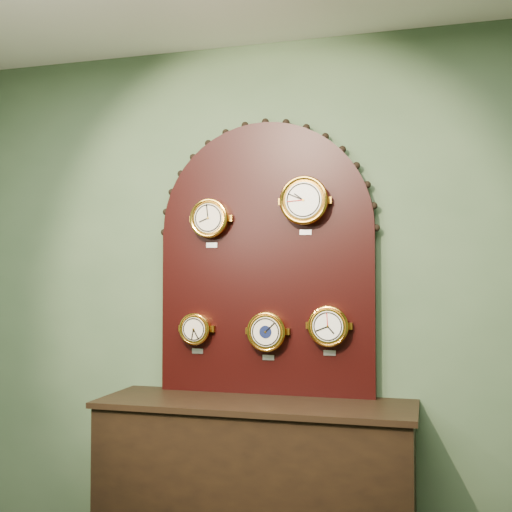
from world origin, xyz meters
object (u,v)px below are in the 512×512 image
(roman_clock, at_px, (210,219))
(hygrometer, at_px, (196,329))
(display_board, at_px, (265,249))
(barometer, at_px, (267,331))
(tide_clock, at_px, (329,326))
(arabic_clock, at_px, (304,201))
(shop_counter, at_px, (255,485))

(roman_clock, distance_m, hygrometer, 0.62)
(display_board, xyz_separation_m, barometer, (0.03, -0.07, -0.45))
(hygrometer, bearing_deg, tide_clock, -0.08)
(hygrometer, bearing_deg, display_board, 9.62)
(arabic_clock, height_order, barometer, arabic_clock)
(barometer, xyz_separation_m, tide_clock, (0.34, 0.00, 0.04))
(display_board, height_order, roman_clock, display_board)
(shop_counter, relative_size, barometer, 6.01)
(barometer, bearing_deg, shop_counter, -99.34)
(display_board, height_order, barometer, display_board)
(roman_clock, bearing_deg, shop_counter, -26.96)
(shop_counter, xyz_separation_m, arabic_clock, (0.23, 0.15, 1.48))
(shop_counter, bearing_deg, display_board, 90.00)
(tide_clock, bearing_deg, shop_counter, -156.91)
(tide_clock, bearing_deg, arabic_clock, -179.49)
(roman_clock, distance_m, barometer, 0.70)
(hygrometer, bearing_deg, barometer, -0.16)
(shop_counter, height_order, hygrometer, hygrometer)
(barometer, bearing_deg, arabic_clock, -0.28)
(display_board, xyz_separation_m, roman_clock, (-0.30, -0.07, 0.17))
(display_board, relative_size, hygrometer, 6.65)
(shop_counter, distance_m, display_board, 1.25)
(shop_counter, bearing_deg, hygrometer, 158.10)
(arabic_clock, relative_size, barometer, 1.17)
(display_board, xyz_separation_m, hygrometer, (-0.38, -0.07, -0.44))
(display_board, relative_size, barometer, 5.75)
(roman_clock, bearing_deg, tide_clock, 0.01)
(hygrometer, bearing_deg, shop_counter, -21.90)
(shop_counter, relative_size, arabic_clock, 5.12)
(shop_counter, height_order, display_board, display_board)
(shop_counter, distance_m, roman_clock, 1.44)
(display_board, relative_size, tide_clock, 5.72)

